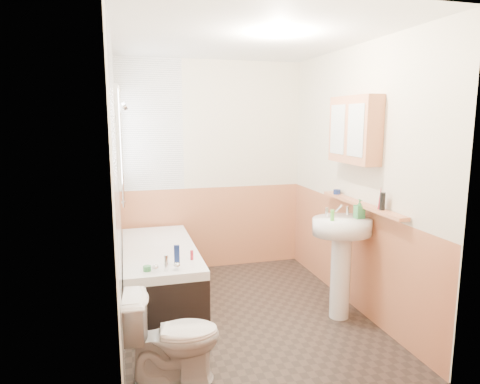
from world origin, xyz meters
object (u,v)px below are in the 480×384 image
(toilet, at_px, (173,338))
(sink, at_px, (341,247))
(pine_shelf, at_px, (361,204))
(bathtub, at_px, (160,273))
(medicine_cabinet, at_px, (354,130))

(toilet, distance_m, sink, 1.74)
(sink, bearing_deg, pine_shelf, 14.26)
(bathtub, bearing_deg, pine_shelf, -23.10)
(bathtub, relative_size, toilet, 2.45)
(sink, relative_size, medicine_cabinet, 1.57)
(toilet, relative_size, pine_shelf, 0.52)
(bathtub, distance_m, medicine_cabinet, 2.34)
(toilet, relative_size, sink, 0.62)
(sink, height_order, pine_shelf, pine_shelf)
(pine_shelf, distance_m, medicine_cabinet, 0.68)
(sink, xyz_separation_m, medicine_cabinet, (0.17, 0.16, 1.05))
(toilet, xyz_separation_m, medicine_cabinet, (1.77, 0.74, 1.40))
(sink, bearing_deg, medicine_cabinet, 46.31)
(toilet, relative_size, medicine_cabinet, 0.98)
(toilet, distance_m, pine_shelf, 2.04)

